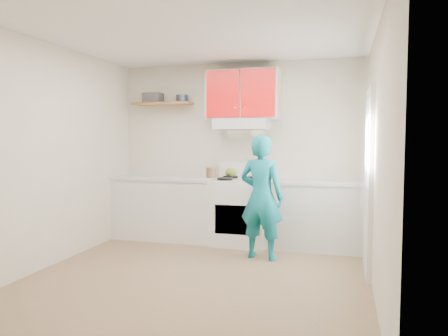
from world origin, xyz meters
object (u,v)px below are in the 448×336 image
(kettle, at_px, (231,172))
(person, at_px, (262,197))
(crock, at_px, (211,173))
(stove, at_px, (240,212))
(tin, at_px, (182,99))

(kettle, relative_size, person, 0.11)
(crock, distance_m, person, 1.19)
(kettle, bearing_deg, person, -79.09)
(stove, height_order, tin, tin)
(stove, xyz_separation_m, kettle, (-0.20, 0.25, 0.53))
(tin, bearing_deg, stove, -12.57)
(stove, distance_m, person, 0.84)
(kettle, bearing_deg, stove, -75.43)
(kettle, distance_m, person, 1.12)
(person, bearing_deg, kettle, -43.42)
(stove, xyz_separation_m, crock, (-0.46, 0.11, 0.52))
(tin, bearing_deg, person, -32.17)
(tin, xyz_separation_m, crock, (0.49, -0.10, -1.11))
(tin, height_order, crock, tin)
(stove, relative_size, crock, 5.41)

